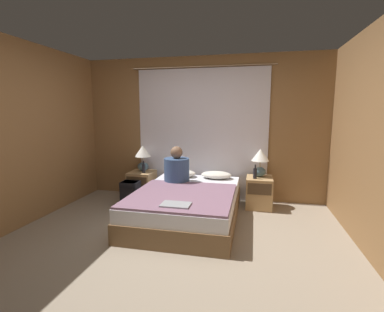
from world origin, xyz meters
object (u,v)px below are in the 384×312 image
at_px(bed, 187,205).
at_px(beer_bottle_on_left_stand, 144,168).
at_px(laptop_on_bed, 176,205).
at_px(backpack_on_floor, 131,192).
at_px(nightstand_left, 142,185).
at_px(lamp_left, 143,155).
at_px(person_left_in_bed, 177,169).
at_px(pillow_left, 181,173).
at_px(lamp_right, 260,160).
at_px(pillow_right, 216,175).
at_px(beer_bottle_on_right_stand, 255,173).
at_px(nightstand_right, 259,192).

distance_m(bed, beer_bottle_on_left_stand, 1.21).
xyz_separation_m(laptop_on_bed, backpack_on_floor, (-1.09, 1.09, -0.24)).
height_order(bed, nightstand_left, nightstand_left).
relative_size(lamp_left, person_left_in_bed, 0.79).
height_order(lamp_left, pillow_left, lamp_left).
distance_m(lamp_right, person_left_in_bed, 1.36).
relative_size(nightstand_left, laptop_on_bed, 1.45).
height_order(nightstand_left, pillow_left, pillow_left).
bearing_deg(pillow_right, pillow_left, 180.00).
xyz_separation_m(lamp_right, laptop_on_bed, (-0.98, -1.59, -0.31)).
bearing_deg(pillow_right, beer_bottle_on_left_stand, -173.49).
height_order(lamp_right, pillow_right, lamp_right).
bearing_deg(nightstand_left, backpack_on_floor, -93.41).
bearing_deg(lamp_right, pillow_right, -177.95).
bearing_deg(laptop_on_bed, beer_bottle_on_right_stand, 57.54).
bearing_deg(nightstand_left, beer_bottle_on_right_stand, -2.71).
xyz_separation_m(bed, pillow_left, (-0.31, 0.81, 0.28)).
bearing_deg(nightstand_left, nightstand_right, 0.00).
distance_m(nightstand_left, person_left_in_bed, 0.92).
bearing_deg(backpack_on_floor, bed, -17.71).
bearing_deg(pillow_left, person_left_in_bed, -84.85).
height_order(pillow_left, person_left_in_bed, person_left_in_bed).
height_order(pillow_left, laptop_on_bed, pillow_left).
distance_m(lamp_left, pillow_left, 0.77).
relative_size(bed, pillow_right, 3.94).
bearing_deg(backpack_on_floor, nightstand_right, 11.58).
height_order(nightstand_left, beer_bottle_on_right_stand, beer_bottle_on_right_stand).
relative_size(nightstand_right, backpack_on_floor, 1.18).
relative_size(pillow_left, pillow_right, 1.00).
bearing_deg(lamp_left, nightstand_right, -2.10).
bearing_deg(lamp_right, nightstand_left, -177.90).
bearing_deg(pillow_right, nightstand_right, -3.96).
xyz_separation_m(person_left_in_bed, beer_bottle_on_left_stand, (-0.67, 0.26, -0.08)).
relative_size(laptop_on_bed, backpack_on_floor, 0.81).
height_order(nightstand_right, person_left_in_bed, person_left_in_bed).
bearing_deg(laptop_on_bed, nightstand_left, 125.10).
distance_m(nightstand_right, backpack_on_floor, 2.11).
xyz_separation_m(pillow_left, beer_bottle_on_left_stand, (-0.63, -0.14, 0.09)).
height_order(lamp_right, laptop_on_bed, lamp_right).
distance_m(person_left_in_bed, beer_bottle_on_right_stand, 1.25).
bearing_deg(nightstand_left, pillow_left, 3.96).
relative_size(beer_bottle_on_right_stand, laptop_on_bed, 0.66).
distance_m(bed, nightstand_left, 1.27).
xyz_separation_m(bed, nightstand_left, (-1.02, 0.76, 0.04)).
relative_size(pillow_right, beer_bottle_on_right_stand, 2.27).
height_order(bed, nightstand_right, nightstand_right).
bearing_deg(lamp_left, beer_bottle_on_right_stand, -4.88).
height_order(beer_bottle_on_right_stand, laptop_on_bed, beer_bottle_on_right_stand).
bearing_deg(nightstand_right, beer_bottle_on_right_stand, -128.55).
bearing_deg(beer_bottle_on_right_stand, pillow_left, 173.52).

